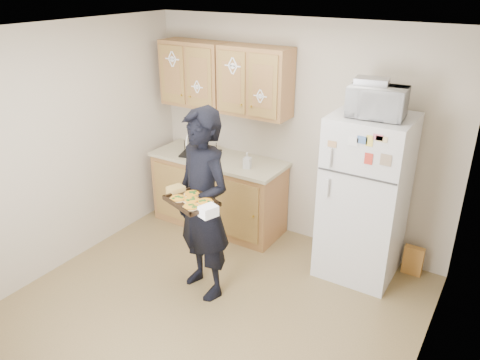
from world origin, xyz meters
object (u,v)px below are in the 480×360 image
at_px(refrigerator, 364,198).
at_px(person, 203,206).
at_px(microwave, 377,102).
at_px(baking_tray, 192,202).
at_px(dish_rack, 200,147).

xyz_separation_m(refrigerator, person, (-1.18, -1.11, 0.08)).
bearing_deg(microwave, baking_tray, -134.29).
height_order(refrigerator, dish_rack, refrigerator).
bearing_deg(dish_rack, microwave, -2.29).
relative_size(microwave, dish_rack, 1.14).
distance_m(refrigerator, baking_tray, 1.78).
bearing_deg(person, refrigerator, 62.15).
relative_size(person, baking_tray, 4.31).
xyz_separation_m(person, baking_tray, (0.10, -0.28, 0.19)).
height_order(microwave, dish_rack, microwave).
distance_m(baking_tray, microwave, 1.88).
height_order(baking_tray, microwave, microwave).
height_order(baking_tray, dish_rack, baking_tray).
bearing_deg(refrigerator, person, -136.61).
bearing_deg(dish_rack, baking_tray, -55.98).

